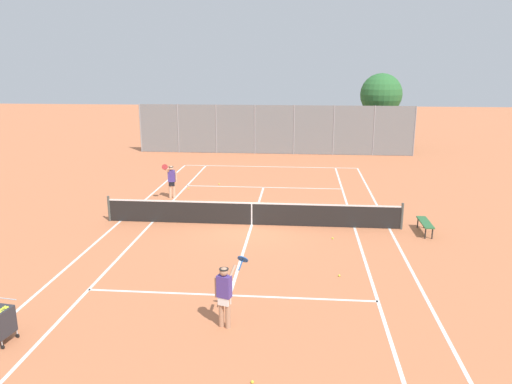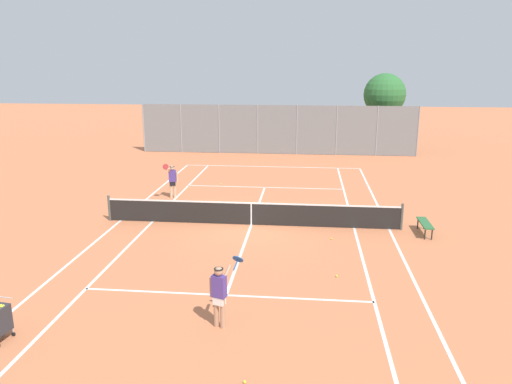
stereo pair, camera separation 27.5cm
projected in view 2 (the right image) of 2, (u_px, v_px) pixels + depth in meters
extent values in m
plane|color=#C67047|center=(251.00, 225.00, 20.27)|extent=(120.00, 120.00, 0.00)
cube|color=silver|center=(272.00, 167.00, 31.74)|extent=(11.00, 0.10, 0.01)
cube|color=silver|center=(121.00, 221.00, 20.82)|extent=(0.10, 23.80, 0.01)
cube|color=silver|center=(389.00, 229.00, 19.73)|extent=(0.10, 23.80, 0.01)
cube|color=silver|center=(152.00, 222.00, 20.68)|extent=(0.10, 23.80, 0.01)
cube|color=silver|center=(354.00, 228.00, 19.86)|extent=(0.10, 23.80, 0.01)
cube|color=silver|center=(226.00, 295.00, 14.11)|extent=(8.26, 0.10, 0.01)
cube|color=silver|center=(265.00, 187.00, 26.44)|extent=(8.26, 0.10, 0.01)
cube|color=silver|center=(251.00, 225.00, 20.27)|extent=(0.10, 12.80, 0.01)
cylinder|color=#474C47|center=(109.00, 208.00, 20.73)|extent=(0.10, 0.10, 1.07)
cylinder|color=#474C47|center=(402.00, 217.00, 19.55)|extent=(0.10, 0.10, 1.07)
cube|color=black|center=(251.00, 214.00, 20.16)|extent=(11.90, 0.02, 0.89)
cube|color=white|center=(251.00, 203.00, 20.04)|extent=(11.90, 0.03, 0.06)
cube|color=white|center=(251.00, 214.00, 20.16)|extent=(0.05, 0.03, 0.89)
cylinder|color=#B7B7BC|center=(13.00, 330.00, 11.96)|extent=(0.02, 0.02, 0.16)
cylinder|color=black|center=(13.00, 334.00, 11.99)|extent=(0.10, 0.04, 0.10)
cylinder|color=#B7B7BC|center=(4.00, 297.00, 11.89)|extent=(0.44, 0.09, 0.02)
sphere|color=#D1DB33|center=(3.00, 306.00, 11.69)|extent=(0.07, 0.07, 0.07)
sphere|color=#D1DB33|center=(2.00, 307.00, 11.63)|extent=(0.07, 0.07, 0.07)
sphere|color=#D1DB33|center=(1.00, 305.00, 11.71)|extent=(0.07, 0.07, 0.07)
cylinder|color=tan|center=(216.00, 311.00, 12.35)|extent=(0.13, 0.13, 0.82)
cylinder|color=tan|center=(223.00, 313.00, 12.27)|extent=(0.13, 0.13, 0.82)
cube|color=white|center=(219.00, 300.00, 12.23)|extent=(0.32, 0.26, 0.24)
cube|color=#4C388C|center=(219.00, 286.00, 12.14)|extent=(0.39, 0.30, 0.56)
sphere|color=tan|center=(219.00, 271.00, 12.04)|extent=(0.22, 0.22, 0.22)
cylinder|color=black|center=(219.00, 269.00, 12.02)|extent=(0.23, 0.23, 0.02)
cylinder|color=tan|center=(211.00, 287.00, 12.24)|extent=(0.08, 0.08, 0.52)
cylinder|color=tan|center=(226.00, 274.00, 12.14)|extent=(0.22, 0.46, 0.35)
cylinder|color=#1E4C99|center=(236.00, 265.00, 12.27)|extent=(0.11, 0.25, 0.22)
cylinder|color=#1E4C99|center=(238.00, 259.00, 12.35)|extent=(0.33, 0.28, 0.23)
cylinder|color=#D8A884|center=(175.00, 190.00, 24.30)|extent=(0.13, 0.13, 0.82)
cylinder|color=#D8A884|center=(171.00, 190.00, 24.28)|extent=(0.13, 0.13, 0.82)
cube|color=black|center=(173.00, 183.00, 24.21)|extent=(0.31, 0.23, 0.24)
cube|color=#4C388C|center=(172.00, 176.00, 24.12)|extent=(0.37, 0.26, 0.56)
sphere|color=#D8A884|center=(172.00, 168.00, 24.02)|extent=(0.22, 0.22, 0.22)
cylinder|color=black|center=(172.00, 167.00, 24.00)|extent=(0.23, 0.23, 0.02)
cylinder|color=#D8A884|center=(177.00, 177.00, 24.15)|extent=(0.08, 0.08, 0.52)
cylinder|color=#D8A884|center=(169.00, 171.00, 23.90)|extent=(0.17, 0.46, 0.35)
cylinder|color=maroon|center=(166.00, 168.00, 23.59)|extent=(0.08, 0.25, 0.22)
cylinder|color=maroon|center=(166.00, 167.00, 23.45)|extent=(0.31, 0.25, 0.23)
sphere|color=#D1DB33|center=(245.00, 382.00, 10.21)|extent=(0.07, 0.07, 0.07)
sphere|color=#D1DB33|center=(332.00, 239.00, 18.58)|extent=(0.07, 0.07, 0.07)
sphere|color=#D1DB33|center=(220.00, 184.00, 27.06)|extent=(0.07, 0.07, 0.07)
sphere|color=#D1DB33|center=(190.00, 188.00, 26.10)|extent=(0.07, 0.07, 0.07)
sphere|color=#D1DB33|center=(337.00, 276.00, 15.31)|extent=(0.07, 0.07, 0.07)
cube|color=#2D6638|center=(425.00, 223.00, 19.09)|extent=(0.36, 1.50, 0.05)
cylinder|color=#262626|center=(425.00, 234.00, 18.55)|extent=(0.05, 0.05, 0.41)
cylinder|color=#262626|center=(418.00, 224.00, 19.77)|extent=(0.05, 0.05, 0.41)
cylinder|color=#262626|center=(432.00, 234.00, 18.52)|extent=(0.05, 0.05, 0.41)
cylinder|color=#262626|center=(424.00, 224.00, 19.75)|extent=(0.05, 0.05, 0.41)
cylinder|color=gray|center=(144.00, 128.00, 36.82)|extent=(0.08, 0.08, 3.53)
cylinder|color=gray|center=(181.00, 128.00, 36.54)|extent=(0.08, 0.08, 3.53)
cylinder|color=gray|center=(219.00, 129.00, 36.26)|extent=(0.08, 0.08, 3.53)
cylinder|color=gray|center=(258.00, 129.00, 35.98)|extent=(0.08, 0.08, 3.53)
cylinder|color=gray|center=(297.00, 130.00, 35.70)|extent=(0.08, 0.08, 3.53)
cylinder|color=gray|center=(336.00, 130.00, 35.42)|extent=(0.08, 0.08, 3.53)
cylinder|color=gray|center=(377.00, 131.00, 35.14)|extent=(0.08, 0.08, 3.53)
cylinder|color=gray|center=(418.00, 131.00, 34.86)|extent=(0.08, 0.08, 3.53)
cube|color=slate|center=(277.00, 130.00, 35.84)|extent=(19.75, 0.02, 3.49)
cylinder|color=brown|center=(382.00, 129.00, 38.23)|extent=(0.22, 0.22, 3.02)
sphere|color=#2D6B33|center=(385.00, 94.00, 37.58)|extent=(3.15, 3.15, 3.15)
sphere|color=#2D6B33|center=(388.00, 100.00, 37.76)|extent=(2.22, 2.22, 2.22)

